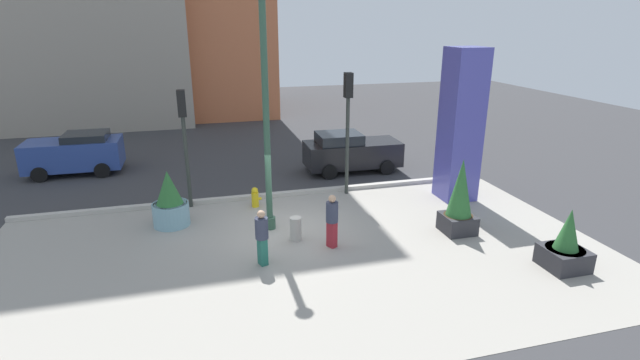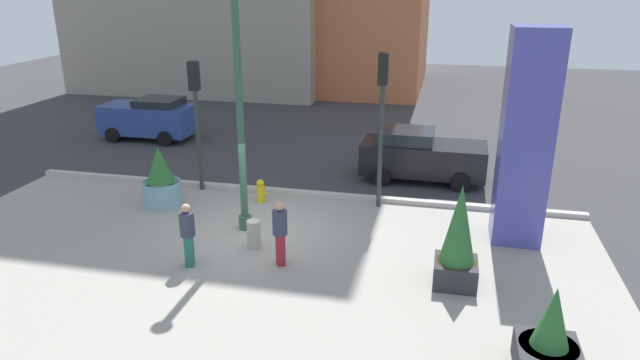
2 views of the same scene
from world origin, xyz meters
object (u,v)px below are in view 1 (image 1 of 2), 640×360
(concrete_bollard, at_px, (296,229))
(pedestrian_by_curb, at_px, (332,219))
(potted_plant_near_right, at_px, (170,203))
(fire_hydrant, at_px, (255,197))
(traffic_light_corner, at_px, (184,129))
(traffic_light_far_side, at_px, (348,114))
(pedestrian_on_sidewalk, at_px, (262,235))
(car_far_lane, at_px, (351,152))
(car_passing_lane, at_px, (75,153))
(potted_plant_curbside, at_px, (460,200))
(potted_plant_by_pillar, at_px, (566,246))
(art_pillar_blue, at_px, (461,126))
(lamp_post, at_px, (266,117))

(concrete_bollard, height_order, pedestrian_by_curb, pedestrian_by_curb)
(potted_plant_near_right, relative_size, fire_hydrant, 2.50)
(fire_hydrant, relative_size, traffic_light_corner, 0.18)
(traffic_light_far_side, xyz_separation_m, pedestrian_on_sidewalk, (-4.01, -4.81, -2.23))
(fire_hydrant, bearing_deg, potted_plant_near_right, -162.77)
(car_far_lane, distance_m, pedestrian_on_sidewalk, 9.12)
(traffic_light_far_side, height_order, car_passing_lane, traffic_light_far_side)
(potted_plant_curbside, height_order, traffic_light_far_side, traffic_light_far_side)
(potted_plant_by_pillar, height_order, pedestrian_on_sidewalk, potted_plant_by_pillar)
(potted_plant_by_pillar, bearing_deg, potted_plant_curbside, 119.23)
(art_pillar_blue, xyz_separation_m, potted_plant_by_pillar, (0.02, -5.65, -2.13))
(potted_plant_curbside, relative_size, potted_plant_by_pillar, 1.41)
(lamp_post, distance_m, art_pillar_blue, 7.39)
(fire_hydrant, bearing_deg, pedestrian_by_curb, -65.12)
(pedestrian_by_curb, bearing_deg, car_passing_lane, 131.78)
(lamp_post, height_order, potted_plant_by_pillar, lamp_post)
(traffic_light_corner, distance_m, car_far_lane, 7.70)
(potted_plant_by_pillar, xyz_separation_m, pedestrian_by_curb, (-5.73, 2.86, 0.27))
(fire_hydrant, distance_m, traffic_light_far_side, 4.58)
(potted_plant_curbside, distance_m, pedestrian_by_curb, 4.16)
(fire_hydrant, height_order, car_passing_lane, car_passing_lane)
(potted_plant_near_right, height_order, fire_hydrant, potted_plant_near_right)
(lamp_post, relative_size, potted_plant_curbside, 3.10)
(concrete_bollard, relative_size, pedestrian_by_curb, 0.45)
(traffic_light_corner, bearing_deg, potted_plant_near_right, -112.16)
(potted_plant_curbside, bearing_deg, pedestrian_by_curb, 179.41)
(potted_plant_by_pillar, distance_m, fire_hydrant, 10.02)
(art_pillar_blue, xyz_separation_m, car_far_lane, (-2.75, 4.24, -1.90))
(traffic_light_far_side, height_order, pedestrian_on_sidewalk, traffic_light_far_side)
(potted_plant_by_pillar, bearing_deg, traffic_light_far_side, 118.44)
(lamp_post, relative_size, fire_hydrant, 10.01)
(potted_plant_curbside, bearing_deg, concrete_bollard, 171.24)
(art_pillar_blue, relative_size, traffic_light_far_side, 1.20)
(potted_plant_by_pillar, xyz_separation_m, car_passing_lane, (-14.53, 12.70, 0.28))
(car_passing_lane, bearing_deg, fire_hydrant, -40.68)
(concrete_bollard, bearing_deg, pedestrian_by_curb, -38.44)
(pedestrian_by_curb, bearing_deg, concrete_bollard, 141.56)
(traffic_light_corner, height_order, pedestrian_by_curb, traffic_light_corner)
(lamp_post, xyz_separation_m, potted_plant_curbside, (5.71, -1.83, -2.56))
(potted_plant_by_pillar, relative_size, fire_hydrant, 2.30)
(potted_plant_curbside, xyz_separation_m, concrete_bollard, (-5.09, 0.78, -0.73))
(car_passing_lane, bearing_deg, potted_plant_by_pillar, -41.17)
(traffic_light_corner, bearing_deg, lamp_post, -47.00)
(potted_plant_near_right, distance_m, car_far_lane, 8.64)
(traffic_light_far_side, bearing_deg, art_pillar_blue, -21.21)
(lamp_post, height_order, pedestrian_by_curb, lamp_post)
(lamp_post, xyz_separation_m, art_pillar_blue, (7.26, 1.00, -0.89))
(art_pillar_blue, distance_m, concrete_bollard, 7.35)
(art_pillar_blue, relative_size, potted_plant_by_pillar, 3.23)
(potted_plant_curbside, relative_size, car_far_lane, 0.57)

